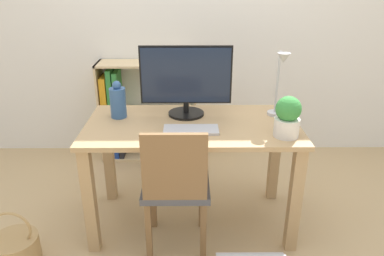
{
  "coord_description": "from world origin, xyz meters",
  "views": [
    {
      "loc": [
        -0.02,
        -2.19,
        1.65
      ],
      "look_at": [
        0.0,
        0.1,
        0.67
      ],
      "focal_mm": 35.0,
      "sensor_mm": 36.0,
      "label": 1
    }
  ],
  "objects_px": {
    "potted_plant": "(288,117)",
    "basket": "(16,250)",
    "monitor": "(186,79)",
    "keyboard": "(191,130)",
    "chair": "(176,185)",
    "bookshelf": "(131,113)",
    "vase": "(118,101)",
    "desk_lamp": "(280,78)"
  },
  "relations": [
    {
      "from": "potted_plant",
      "to": "basket",
      "type": "bearing_deg",
      "value": -171.76
    },
    {
      "from": "keyboard",
      "to": "vase",
      "type": "relative_size",
      "value": 1.35
    },
    {
      "from": "vase",
      "to": "potted_plant",
      "type": "distance_m",
      "value": 1.07
    },
    {
      "from": "potted_plant",
      "to": "basket",
      "type": "distance_m",
      "value": 1.78
    },
    {
      "from": "keyboard",
      "to": "vase",
      "type": "xyz_separation_m",
      "value": [
        -0.47,
        0.24,
        0.1
      ]
    },
    {
      "from": "bookshelf",
      "to": "keyboard",
      "type": "bearing_deg",
      "value": -64.09
    },
    {
      "from": "keyboard",
      "to": "basket",
      "type": "xyz_separation_m",
      "value": [
        -1.04,
        -0.31,
        -0.64
      ]
    },
    {
      "from": "monitor",
      "to": "basket",
      "type": "distance_m",
      "value": 1.46
    },
    {
      "from": "monitor",
      "to": "bookshelf",
      "type": "xyz_separation_m",
      "value": [
        -0.52,
        0.85,
        -0.56
      ]
    },
    {
      "from": "potted_plant",
      "to": "keyboard",
      "type": "bearing_deg",
      "value": 172.04
    },
    {
      "from": "monitor",
      "to": "keyboard",
      "type": "height_order",
      "value": "monitor"
    },
    {
      "from": "keyboard",
      "to": "desk_lamp",
      "type": "relative_size",
      "value": 0.76
    },
    {
      "from": "keyboard",
      "to": "chair",
      "type": "xyz_separation_m",
      "value": [
        -0.09,
        -0.17,
        -0.28
      ]
    },
    {
      "from": "potted_plant",
      "to": "vase",
      "type": "bearing_deg",
      "value": 163.08
    },
    {
      "from": "bookshelf",
      "to": "basket",
      "type": "xyz_separation_m",
      "value": [
        -0.49,
        -1.44,
        -0.32
      ]
    },
    {
      "from": "monitor",
      "to": "bookshelf",
      "type": "bearing_deg",
      "value": 121.28
    },
    {
      "from": "potted_plant",
      "to": "basket",
      "type": "height_order",
      "value": "potted_plant"
    },
    {
      "from": "monitor",
      "to": "keyboard",
      "type": "distance_m",
      "value": 0.37
    },
    {
      "from": "monitor",
      "to": "desk_lamp",
      "type": "relative_size",
      "value": 1.37
    },
    {
      "from": "monitor",
      "to": "basket",
      "type": "relative_size",
      "value": 1.56
    },
    {
      "from": "desk_lamp",
      "to": "basket",
      "type": "height_order",
      "value": "desk_lamp"
    },
    {
      "from": "vase",
      "to": "chair",
      "type": "distance_m",
      "value": 0.67
    },
    {
      "from": "desk_lamp",
      "to": "bookshelf",
      "type": "xyz_separation_m",
      "value": [
        -1.11,
        0.91,
        -0.58
      ]
    },
    {
      "from": "vase",
      "to": "bookshelf",
      "type": "bearing_deg",
      "value": 94.74
    },
    {
      "from": "monitor",
      "to": "chair",
      "type": "height_order",
      "value": "monitor"
    },
    {
      "from": "desk_lamp",
      "to": "chair",
      "type": "bearing_deg",
      "value": -149.56
    },
    {
      "from": "potted_plant",
      "to": "chair",
      "type": "distance_m",
      "value": 0.76
    },
    {
      "from": "vase",
      "to": "bookshelf",
      "type": "xyz_separation_m",
      "value": [
        -0.07,
        0.89,
        -0.42
      ]
    },
    {
      "from": "desk_lamp",
      "to": "bookshelf",
      "type": "height_order",
      "value": "desk_lamp"
    },
    {
      "from": "potted_plant",
      "to": "basket",
      "type": "xyz_separation_m",
      "value": [
        -1.6,
        -0.23,
        -0.76
      ]
    },
    {
      "from": "vase",
      "to": "desk_lamp",
      "type": "height_order",
      "value": "desk_lamp"
    },
    {
      "from": "chair",
      "to": "bookshelf",
      "type": "height_order",
      "value": "bookshelf"
    },
    {
      "from": "chair",
      "to": "potted_plant",
      "type": "bearing_deg",
      "value": 12.38
    },
    {
      "from": "chair",
      "to": "bookshelf",
      "type": "bearing_deg",
      "value": 113.65
    },
    {
      "from": "keyboard",
      "to": "desk_lamp",
      "type": "distance_m",
      "value": 0.65
    },
    {
      "from": "monitor",
      "to": "potted_plant",
      "type": "relative_size",
      "value": 2.45
    },
    {
      "from": "chair",
      "to": "vase",
      "type": "bearing_deg",
      "value": 137.64
    },
    {
      "from": "potted_plant",
      "to": "chair",
      "type": "bearing_deg",
      "value": -171.89
    },
    {
      "from": "keyboard",
      "to": "potted_plant",
      "type": "height_order",
      "value": "potted_plant"
    },
    {
      "from": "potted_plant",
      "to": "bookshelf",
      "type": "distance_m",
      "value": 1.69
    },
    {
      "from": "monitor",
      "to": "bookshelf",
      "type": "height_order",
      "value": "monitor"
    },
    {
      "from": "basket",
      "to": "keyboard",
      "type": "bearing_deg",
      "value": 16.49
    }
  ]
}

